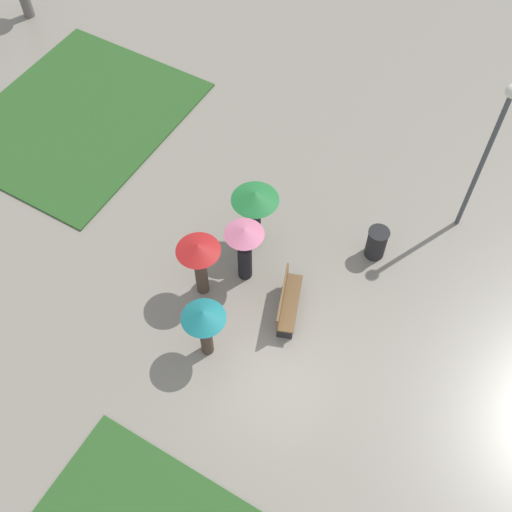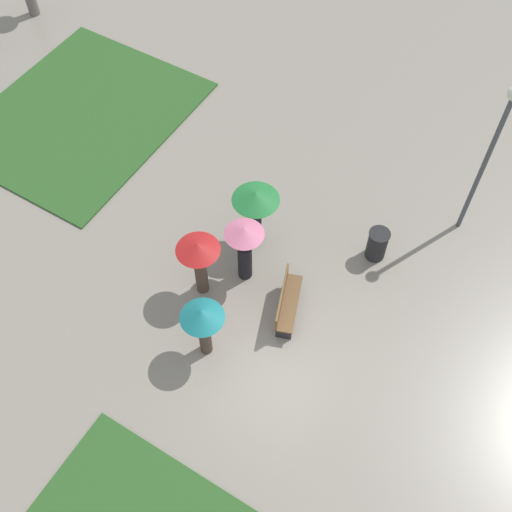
# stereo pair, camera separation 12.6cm
# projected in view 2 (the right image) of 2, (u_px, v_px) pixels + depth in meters

# --- Properties ---
(ground_plane) EXTENTS (90.00, 90.00, 0.00)m
(ground_plane) POSITION_uv_depth(u_px,v_px,m) (274.00, 361.00, 14.95)
(ground_plane) COLOR gray
(lawn_patch_far) EXTENTS (6.66, 5.58, 0.06)m
(lawn_patch_far) POSITION_uv_depth(u_px,v_px,m) (82.00, 116.00, 19.50)
(lawn_patch_far) COLOR #2D5B26
(lawn_patch_far) RESTS_ON ground_plane
(park_bench) EXTENTS (1.66, 0.94, 0.90)m
(park_bench) POSITION_uv_depth(u_px,v_px,m) (286.00, 302.00, 15.32)
(park_bench) COLOR brown
(park_bench) RESTS_ON ground_plane
(lamp_post) EXTENTS (0.32, 0.32, 4.72)m
(lamp_post) POSITION_uv_depth(u_px,v_px,m) (492.00, 146.00, 14.71)
(lamp_post) COLOR #474C51
(lamp_post) RESTS_ON ground_plane
(trash_bin) EXTENTS (0.55, 0.55, 0.94)m
(trash_bin) POSITION_uv_depth(u_px,v_px,m) (377.00, 244.00, 16.26)
(trash_bin) COLOR #232326
(trash_bin) RESTS_ON ground_plane
(crowd_person_teal) EXTENTS (1.00, 1.00, 1.81)m
(crowd_person_teal) POSITION_uv_depth(u_px,v_px,m) (203.00, 321.00, 13.98)
(crowd_person_teal) COLOR #47382D
(crowd_person_teal) RESTS_ON ground_plane
(crowd_person_pink) EXTENTS (0.95, 0.95, 1.95)m
(crowd_person_pink) POSITION_uv_depth(u_px,v_px,m) (245.00, 244.00, 15.23)
(crowd_person_pink) COLOR black
(crowd_person_pink) RESTS_ON ground_plane
(crowd_person_red) EXTENTS (1.05, 1.05, 1.92)m
(crowd_person_red) POSITION_uv_depth(u_px,v_px,m) (199.00, 257.00, 14.90)
(crowd_person_red) COLOR #47382D
(crowd_person_red) RESTS_ON ground_plane
(crowd_person_green) EXTENTS (1.18, 1.18, 1.96)m
(crowd_person_green) POSITION_uv_depth(u_px,v_px,m) (256.00, 203.00, 15.62)
(crowd_person_green) COLOR black
(crowd_person_green) RESTS_ON ground_plane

